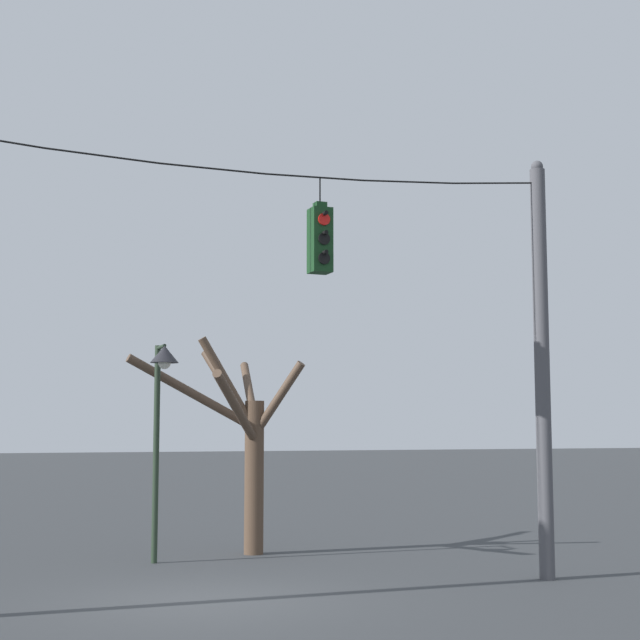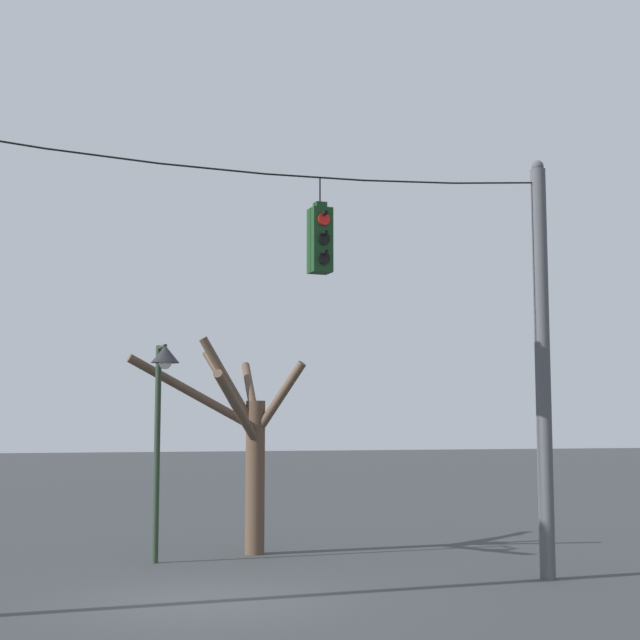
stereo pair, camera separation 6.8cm
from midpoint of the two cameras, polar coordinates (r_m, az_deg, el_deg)
The scene contains 6 objects.
ground_plane at distance 15.54m, azimuth -6.46°, elevation -15.94°, with size 200.00×200.00×0.00m, color #383A3D.
utility_pole_right at distance 17.86m, azimuth 12.94°, elevation -2.61°, with size 0.27×0.27×7.46m.
span_wire at distance 15.85m, azimuth -6.09°, elevation 9.13°, with size 12.13×0.03×0.37m.
traffic_light_near_right_pole at distance 16.13m, azimuth 0.13°, elevation 4.71°, with size 0.34×0.46×1.59m.
street_lamp at distance 19.39m, azimuth -9.06°, elevation -3.97°, with size 0.55×0.94×4.26m.
bare_tree at distance 20.82m, azimuth -4.31°, elevation -6.83°, with size 3.67×4.15×4.54m.
Camera 2 is at (-3.92, -14.82, 2.59)m, focal length 55.00 mm.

